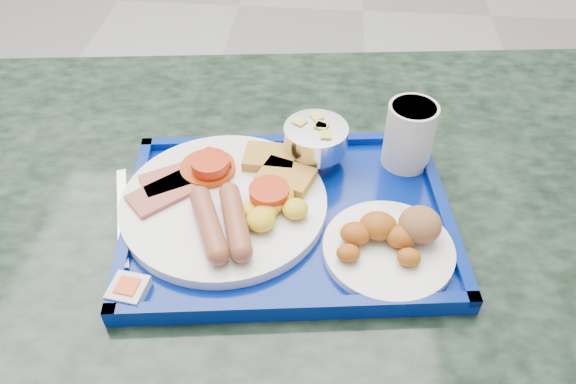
% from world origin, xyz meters
% --- Properties ---
extents(floor, '(6.00, 6.00, 0.00)m').
position_xyz_m(floor, '(0.00, 0.00, 0.00)').
color(floor, gray).
rests_on(floor, ground).
extents(table, '(1.40, 1.02, 0.82)m').
position_xyz_m(table, '(0.44, -1.01, 0.61)').
color(table, slate).
rests_on(table, floor).
extents(tray, '(0.46, 0.36, 0.03)m').
position_xyz_m(tray, '(0.47, -1.00, 0.82)').
color(tray, navy).
rests_on(tray, table).
extents(main_plate, '(0.27, 0.27, 0.04)m').
position_xyz_m(main_plate, '(0.40, -1.00, 0.84)').
color(main_plate, white).
rests_on(main_plate, tray).
extents(bread_plate, '(0.16, 0.16, 0.05)m').
position_xyz_m(bread_plate, '(0.60, -1.05, 0.85)').
color(bread_plate, white).
rests_on(bread_plate, tray).
extents(fruit_bowl, '(0.09, 0.09, 0.06)m').
position_xyz_m(fruit_bowl, '(0.50, -0.89, 0.87)').
color(fruit_bowl, '#BBBBBE').
rests_on(fruit_bowl, tray).
extents(juice_cup, '(0.07, 0.07, 0.10)m').
position_xyz_m(juice_cup, '(0.63, -0.88, 0.88)').
color(juice_cup, silver).
rests_on(juice_cup, tray).
extents(spoon, '(0.03, 0.19, 0.01)m').
position_xyz_m(spoon, '(0.28, -0.97, 0.83)').
color(spoon, '#BBBBBE').
rests_on(spoon, tray).
extents(knife, '(0.07, 0.18, 0.00)m').
position_xyz_m(knife, '(0.26, -1.03, 0.83)').
color(knife, '#BBBBBE').
rests_on(knife, tray).
extents(jam_packet, '(0.05, 0.05, 0.02)m').
position_xyz_m(jam_packet, '(0.30, -1.15, 0.84)').
color(jam_packet, silver).
rests_on(jam_packet, tray).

